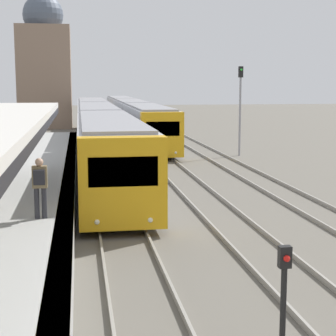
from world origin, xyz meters
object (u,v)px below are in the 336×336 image
signal_post_near (284,294)px  signal_mast_far (240,101)px  train_near (98,126)px  person_on_platform (40,183)px  train_far (131,115)px

signal_post_near → signal_mast_far: size_ratio=0.36×
train_near → signal_mast_far: size_ratio=7.70×
person_on_platform → train_near: 23.34m
person_on_platform → train_far: size_ratio=0.04×
person_on_platform → train_far: bearing=81.0°
person_on_platform → signal_post_near: person_on_platform is taller
train_near → signal_post_near: train_near is taller
person_on_platform → train_near: (2.35, 23.22, -0.21)m
train_near → signal_post_near: size_ratio=21.35×
person_on_platform → signal_post_near: size_ratio=0.80×
train_far → signal_mast_far: size_ratio=7.07×
signal_post_near → signal_mast_far: 27.84m
train_near → train_far: bearing=76.0°
person_on_platform → signal_mast_far: 22.90m
person_on_platform → signal_mast_far: bearing=60.1°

